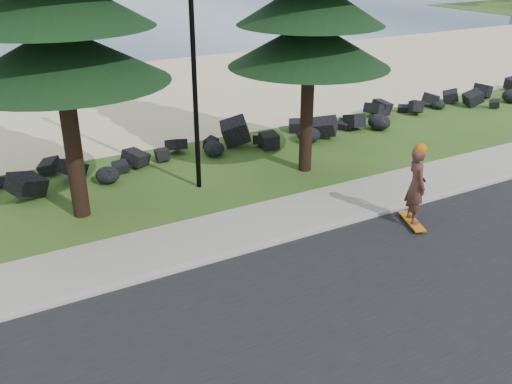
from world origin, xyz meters
TOP-DOWN VIEW (x-y plane):
  - ground at (0.00, 0.00)m, footprint 160.00×160.00m
  - road at (0.00, -4.50)m, footprint 160.00×7.00m
  - kerb at (0.00, -0.90)m, footprint 160.00×0.20m
  - sidewalk at (0.00, 0.20)m, footprint 160.00×2.00m
  - beach_sand at (0.00, 14.50)m, footprint 160.00×15.00m
  - seawall_boulders at (0.00, 5.60)m, footprint 60.00×2.40m
  - lamp_post at (0.00, 3.20)m, footprint 0.25×0.14m
  - skateboarder at (3.76, -1.76)m, footprint 0.70×1.21m

SIDE VIEW (x-z plane):
  - ground at x=0.00m, z-range 0.00..0.00m
  - seawall_boulders at x=0.00m, z-range -0.55..0.55m
  - beach_sand at x=0.00m, z-range 0.00..0.01m
  - road at x=0.00m, z-range 0.00..0.02m
  - sidewalk at x=0.00m, z-range 0.00..0.08m
  - kerb at x=0.00m, z-range 0.00..0.10m
  - skateboarder at x=3.76m, z-range 0.01..2.21m
  - lamp_post at x=0.00m, z-range 0.06..8.20m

